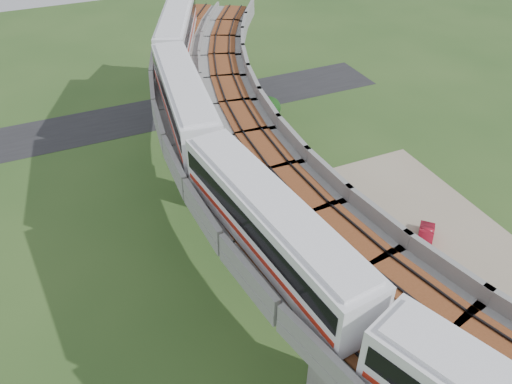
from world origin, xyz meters
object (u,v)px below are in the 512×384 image
(car_dark, at_px, (319,188))
(car_white, at_px, (443,288))
(metro_train, at_px, (254,149))
(car_red, at_px, (425,236))

(car_dark, bearing_deg, car_white, -169.04)
(metro_train, relative_size, car_white, 19.47)
(car_white, distance_m, car_dark, 14.99)
(car_white, relative_size, car_red, 0.89)
(car_white, height_order, car_red, car_red)
(car_red, bearing_deg, metro_train, -141.19)
(metro_train, relative_size, car_dark, 15.00)
(car_white, xyz_separation_m, car_dark, (-2.30, 14.81, 0.06))
(metro_train, relative_size, car_red, 17.43)
(car_dark, bearing_deg, car_red, -150.98)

